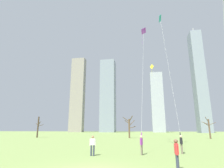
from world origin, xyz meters
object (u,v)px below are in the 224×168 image
at_px(bystander_watching_nearby, 93,144).
at_px(bare_tree_center, 129,127).
at_px(kite_flyer_midfield_left_teal, 174,101).
at_px(bystander_strolling_midfield, 177,153).
at_px(kite_flyer_midfield_right_purple, 142,108).
at_px(bare_tree_left_of_center, 38,127).
at_px(distant_kite_low_near_trees_yellow, 153,72).
at_px(bare_tree_rightmost, 209,128).

relative_size(bystander_watching_nearby, bare_tree_center, 0.29).
bearing_deg(bare_tree_center, bystander_watching_nearby, -90.58).
xyz_separation_m(kite_flyer_midfield_left_teal, bystander_watching_nearby, (-7.50, -4.17, -4.11)).
xyz_separation_m(bystander_strolling_midfield, bystander_watching_nearby, (-6.04, 4.74, 0.00)).
height_order(kite_flyer_midfield_right_purple, bare_tree_left_of_center, kite_flyer_midfield_right_purple).
distance_m(kite_flyer_midfield_left_teal, bare_tree_center, 29.66).
distance_m(bystander_strolling_midfield, bystander_watching_nearby, 7.68).
distance_m(kite_flyer_midfield_right_purple, distant_kite_low_near_trees_yellow, 18.12).
height_order(kite_flyer_midfield_left_teal, bare_tree_left_of_center, kite_flyer_midfield_left_teal).
distance_m(bystander_watching_nearby, bare_tree_rightmost, 37.79).
bearing_deg(distant_kite_low_near_trees_yellow, bare_tree_center, 113.17).
xyz_separation_m(kite_flyer_midfield_left_teal, bare_tree_rightmost, (11.78, 28.29, -2.48)).
bearing_deg(bare_tree_rightmost, bystander_watching_nearby, -120.70).
bearing_deg(bystander_strolling_midfield, kite_flyer_midfield_left_teal, 80.72).
xyz_separation_m(kite_flyer_midfield_left_teal, bare_tree_center, (-7.16, 28.70, -2.19)).
xyz_separation_m(kite_flyer_midfield_right_purple, bare_tree_center, (-3.85, 29.70, -1.38)).
distance_m(bystander_strolling_midfield, bare_tree_rightmost, 39.53).
xyz_separation_m(bystander_strolling_midfield, bare_tree_rightmost, (13.24, 37.21, 1.63)).
bearing_deg(kite_flyer_midfield_right_purple, kite_flyer_midfield_left_teal, 16.75).
height_order(kite_flyer_midfield_right_purple, bystander_watching_nearby, kite_flyer_midfield_right_purple).
bearing_deg(kite_flyer_midfield_right_purple, bare_tree_left_of_center, 135.58).
bearing_deg(bystander_watching_nearby, bystander_strolling_midfield, -38.15).
height_order(kite_flyer_midfield_right_purple, bare_tree_rightmost, kite_flyer_midfield_right_purple).
bearing_deg(bare_tree_left_of_center, kite_flyer_midfield_right_purple, -44.42).
height_order(bare_tree_center, bare_tree_rightmost, bare_tree_center).
relative_size(kite_flyer_midfield_right_purple, bare_tree_rightmost, 3.54).
bearing_deg(bare_tree_center, bare_tree_rightmost, -1.24).
bearing_deg(bare_tree_center, kite_flyer_midfield_right_purple, -82.62).
xyz_separation_m(bystander_strolling_midfield, bare_tree_left_of_center, (-30.42, 35.91, 1.95)).
xyz_separation_m(kite_flyer_midfield_right_purple, bystander_watching_nearby, (-4.18, -3.17, -3.30)).
bearing_deg(bystander_watching_nearby, kite_flyer_midfield_right_purple, 37.20).
xyz_separation_m(kite_flyer_midfield_left_teal, distant_kite_low_near_trees_yellow, (-1.18, 14.72, 7.94)).
relative_size(kite_flyer_midfield_left_teal, bystander_watching_nearby, 11.48).
bearing_deg(bystander_strolling_midfield, kite_flyer_midfield_right_purple, 103.20).
distance_m(bare_tree_center, bare_tree_rightmost, 18.95).
distance_m(kite_flyer_midfield_left_teal, bystander_strolling_midfield, 9.92).
bearing_deg(bare_tree_rightmost, bystander_strolling_midfield, -109.58).
relative_size(bystander_strolling_midfield, distant_kite_low_near_trees_yellow, 0.11).
relative_size(bystander_watching_nearby, bare_tree_left_of_center, 0.29).
xyz_separation_m(bystander_watching_nearby, bare_tree_center, (0.33, 32.88, 1.92)).
relative_size(kite_flyer_midfield_right_purple, bare_tree_left_of_center, 3.19).
distance_m(kite_flyer_midfield_right_purple, bare_tree_left_of_center, 40.02).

